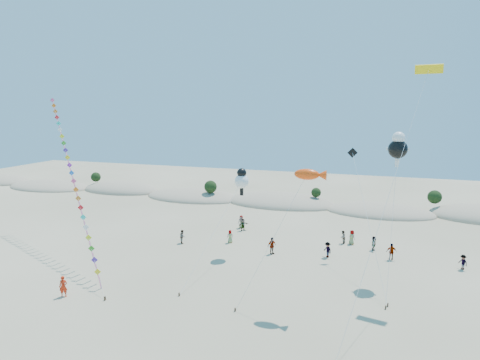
% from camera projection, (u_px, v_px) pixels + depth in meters
% --- Properties ---
extents(ground, '(160.00, 160.00, 0.00)m').
position_uv_depth(ground, '(128.00, 358.00, 25.93)').
color(ground, gray).
rests_on(ground, ground).
extents(dune_ridge, '(145.30, 11.49, 5.57)m').
position_uv_depth(dune_ridge, '(286.00, 203.00, 67.81)').
color(dune_ridge, gray).
rests_on(dune_ridge, ground).
extents(kite_train, '(20.61, 17.75, 17.89)m').
position_uv_depth(kite_train, '(71.00, 171.00, 44.32)').
color(kite_train, '#3F2D1E').
rests_on(kite_train, ground).
extents(fish_kite, '(6.45, 3.82, 11.26)m').
position_uv_depth(fish_kite, '(310.00, 175.00, 31.54)').
color(fish_kite, '#3F2D1E').
rests_on(fish_kite, ground).
extents(cartoon_kite_low, '(2.67, 12.61, 9.58)m').
position_uv_depth(cartoon_kite_low, '(242.00, 180.00, 43.50)').
color(cartoon_kite_low, '#3F2D1E').
rests_on(cartoon_kite_low, ground).
extents(cartoon_kite_high, '(2.00, 8.44, 13.85)m').
position_uv_depth(cartoon_kite_high, '(398.00, 147.00, 36.94)').
color(cartoon_kite_high, '#3F2D1E').
rests_on(cartoon_kite_high, ground).
extents(parafoil_kite, '(6.89, 15.22, 19.60)m').
position_uv_depth(parafoil_kite, '(427.00, 74.00, 33.41)').
color(parafoil_kite, '#3F2D1E').
rests_on(parafoil_kite, ground).
extents(dark_kite, '(4.46, 12.32, 11.79)m').
position_uv_depth(dark_kite, '(360.00, 184.00, 40.56)').
color(dark_kite, '#3F2D1E').
rests_on(dark_kite, ground).
extents(flyer_foreground, '(0.80, 0.69, 1.84)m').
position_uv_depth(flyer_foreground, '(63.00, 286.00, 34.28)').
color(flyer_foreground, red).
rests_on(flyer_foreground, ground).
extents(beachgoers, '(31.29, 9.19, 1.91)m').
position_uv_depth(beachgoers, '(309.00, 240.00, 46.64)').
color(beachgoers, slate).
rests_on(beachgoers, ground).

